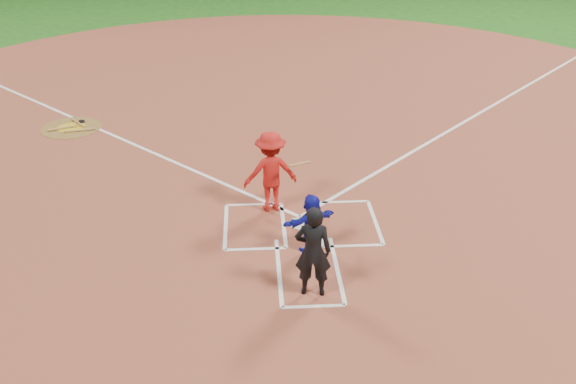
{
  "coord_description": "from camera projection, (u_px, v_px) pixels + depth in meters",
  "views": [
    {
      "loc": [
        -0.99,
        -11.64,
        6.94
      ],
      "look_at": [
        -0.3,
        -0.4,
        1.0
      ],
      "focal_mm": 40.0,
      "sensor_mm": 36.0,
      "label": 1
    }
  ],
  "objects": [
    {
      "name": "ground",
      "position": [
        301.0,
        225.0,
        13.57
      ],
      "size": [
        120.0,
        120.0,
        0.0
      ],
      "primitive_type": "plane",
      "color": "#1B5314",
      "rests_on": "ground"
    },
    {
      "name": "on_deck_bat_b",
      "position": [
        63.0,
        128.0,
        18.22
      ],
      "size": [
        0.79,
        0.4,
        0.06
      ],
      "primitive_type": "cylinder",
      "rotation": [
        1.57,
        0.0,
        -1.15
      ],
      "color": "#A57A3C",
      "rests_on": "on_deck_circle"
    },
    {
      "name": "bat_weight_donut",
      "position": [
        82.0,
        121.0,
        18.68
      ],
      "size": [
        0.19,
        0.19,
        0.05
      ],
      "primitive_type": "torus",
      "color": "black",
      "rests_on": "on_deck_circle"
    },
    {
      "name": "home_plate_dirt",
      "position": [
        285.0,
        120.0,
        18.86
      ],
      "size": [
        28.0,
        28.0,
        0.01
      ],
      "primitive_type": "cylinder",
      "color": "brown",
      "rests_on": "ground"
    },
    {
      "name": "on_deck_circle",
      "position": [
        72.0,
        128.0,
        18.33
      ],
      "size": [
        1.7,
        1.7,
        0.01
      ],
      "primitive_type": "cylinder",
      "color": "brown",
      "rests_on": "home_plate_dirt"
    },
    {
      "name": "batter_at_plate",
      "position": [
        271.0,
        172.0,
        13.74
      ],
      "size": [
        1.51,
        0.93,
        1.81
      ],
      "color": "red",
      "rests_on": "home_plate_dirt"
    },
    {
      "name": "catcher",
      "position": [
        311.0,
        223.0,
        12.41
      ],
      "size": [
        1.17,
        0.8,
        1.21
      ],
      "primitive_type": "imported",
      "rotation": [
        0.0,
        0.0,
        3.58
      ],
      "color": "#1416A4",
      "rests_on": "home_plate_dirt"
    },
    {
      "name": "umpire",
      "position": [
        313.0,
        251.0,
        11.04
      ],
      "size": [
        0.68,
        0.5,
        1.75
      ],
      "primitive_type": "imported",
      "rotation": [
        0.0,
        0.0,
        3.01
      ],
      "color": "black",
      "rests_on": "home_plate_dirt"
    },
    {
      "name": "chalk_markings",
      "position": [
        286.0,
        129.0,
        18.23
      ],
      "size": [
        28.35,
        17.32,
        0.01
      ],
      "color": "white",
      "rests_on": "home_plate_dirt"
    },
    {
      "name": "on_deck_bat_c",
      "position": [
        80.0,
        130.0,
        18.07
      ],
      "size": [
        0.84,
        0.22,
        0.06
      ],
      "primitive_type": "cylinder",
      "rotation": [
        1.57,
        0.0,
        1.76
      ],
      "color": "#AB7F3E",
      "rests_on": "on_deck_circle"
    },
    {
      "name": "on_deck_bat_a",
      "position": [
        79.0,
        123.0,
        18.54
      ],
      "size": [
        0.56,
        0.71,
        0.06
      ],
      "primitive_type": "cylinder",
      "rotation": [
        1.57,
        0.0,
        0.64
      ],
      "color": "#A76D3D",
      "rests_on": "on_deck_circle"
    },
    {
      "name": "on_deck_logo",
      "position": [
        71.0,
        127.0,
        18.33
      ],
      "size": [
        0.8,
        0.8,
        0.0
      ],
      "primitive_type": "cylinder",
      "color": "gold",
      "rests_on": "on_deck_circle"
    },
    {
      "name": "home_plate",
      "position": [
        301.0,
        224.0,
        13.56
      ],
      "size": [
        0.6,
        0.6,
        0.02
      ],
      "primitive_type": "cylinder",
      "rotation": [
        0.0,
        0.0,
        3.14
      ],
      "color": "silver",
      "rests_on": "home_plate_dirt"
    }
  ]
}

